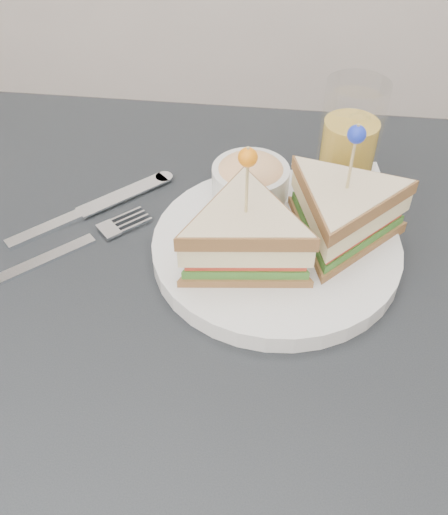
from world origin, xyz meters
TOP-DOWN VIEW (x-y plane):
  - table at (0.00, 0.00)m, footprint 0.80×0.80m
  - plate_meal at (0.07, 0.07)m, footprint 0.36×0.36m
  - cutlery_fork at (-0.17, 0.06)m, footprint 0.16×0.16m
  - cutlery_knife at (-0.17, 0.12)m, footprint 0.17×0.17m
  - drink_set at (0.14, 0.20)m, footprint 0.13×0.13m

SIDE VIEW (x-z plane):
  - table at x=0.00m, z-range 0.30..1.05m
  - cutlery_fork at x=-0.17m, z-range 0.75..0.76m
  - cutlery_knife at x=-0.17m, z-range 0.75..0.76m
  - plate_meal at x=0.07m, z-range 0.71..0.88m
  - drink_set at x=0.14m, z-range 0.74..0.89m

